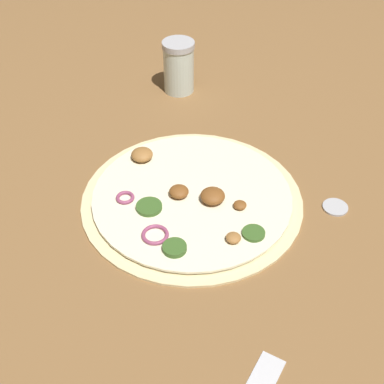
% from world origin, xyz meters
% --- Properties ---
extents(ground_plane, '(3.00, 3.00, 0.00)m').
position_xyz_m(ground_plane, '(0.00, 0.00, 0.00)').
color(ground_plane, brown).
extents(pizza, '(0.36, 0.36, 0.03)m').
position_xyz_m(pizza, '(-0.00, -0.00, 0.01)').
color(pizza, beige).
rests_on(pizza, ground_plane).
extents(spice_jar, '(0.07, 0.07, 0.11)m').
position_xyz_m(spice_jar, '(-0.23, 0.27, 0.06)').
color(spice_jar, silver).
rests_on(spice_jar, ground_plane).
extents(loose_cap, '(0.04, 0.04, 0.01)m').
position_xyz_m(loose_cap, '(0.20, 0.12, 0.00)').
color(loose_cap, '#B2B2B7').
rests_on(loose_cap, ground_plane).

